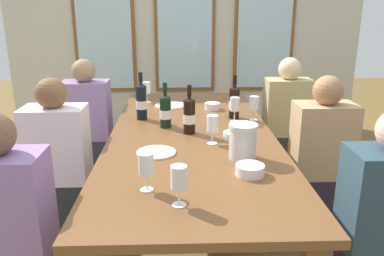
{
  "coord_description": "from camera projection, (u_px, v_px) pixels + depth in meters",
  "views": [
    {
      "loc": [
        -0.08,
        -2.38,
        1.52
      ],
      "look_at": [
        0.0,
        -0.04,
        0.79
      ],
      "focal_mm": 36.8,
      "sensor_mm": 36.0,
      "label": 1
    }
  ],
  "objects": [
    {
      "name": "seated_person_3",
      "position": [
        286.0,
        125.0,
        3.42
      ],
      "size": [
        0.38,
        0.24,
        1.11
      ],
      "color": "#352E2F",
      "rests_on": "ground"
    },
    {
      "name": "wine_bottle_0",
      "position": [
        234.0,
        102.0,
        2.82
      ],
      "size": [
        0.08,
        0.08,
        0.31
      ],
      "color": "black",
      "rests_on": "dining_table"
    },
    {
      "name": "wine_bottle_1",
      "position": [
        189.0,
        115.0,
        2.48
      ],
      "size": [
        0.08,
        0.08,
        0.31
      ],
      "color": "black",
      "rests_on": "dining_table"
    },
    {
      "name": "wine_glass_4",
      "position": [
        146.0,
        166.0,
        1.71
      ],
      "size": [
        0.07,
        0.07,
        0.17
      ],
      "color": "white",
      "rests_on": "dining_table"
    },
    {
      "name": "wine_glass_2",
      "position": [
        235.0,
        105.0,
        2.73
      ],
      "size": [
        0.07,
        0.07,
        0.17
      ],
      "color": "white",
      "rests_on": "dining_table"
    },
    {
      "name": "wine_glass_3",
      "position": [
        213.0,
        125.0,
        2.29
      ],
      "size": [
        0.07,
        0.07,
        0.17
      ],
      "color": "white",
      "rests_on": "dining_table"
    },
    {
      "name": "dining_table",
      "position": [
        192.0,
        143.0,
        2.53
      ],
      "size": [
        1.03,
        2.42,
        0.74
      ],
      "color": "brown",
      "rests_on": "ground"
    },
    {
      "name": "tasting_bowl_1",
      "position": [
        233.0,
        136.0,
        2.4
      ],
      "size": [
        0.12,
        0.12,
        0.04
      ],
      "primitive_type": "cylinder",
      "color": "white",
      "rests_on": "dining_table"
    },
    {
      "name": "seated_person_5",
      "position": [
        320.0,
        164.0,
        2.58
      ],
      "size": [
        0.38,
        0.24,
        1.11
      ],
      "color": "#2E2233",
      "rests_on": "ground"
    },
    {
      "name": "ground_plane",
      "position": [
        192.0,
        235.0,
        2.73
      ],
      "size": [
        12.0,
        12.0,
        0.0
      ],
      "primitive_type": "plane",
      "color": "brown"
    },
    {
      "name": "metal_pitcher",
      "position": [
        243.0,
        141.0,
        2.07
      ],
      "size": [
        0.16,
        0.16,
        0.19
      ],
      "color": "silver",
      "rests_on": "dining_table"
    },
    {
      "name": "wine_glass_1",
      "position": [
        254.0,
        104.0,
        2.76
      ],
      "size": [
        0.07,
        0.07,
        0.17
      ],
      "color": "white",
      "rests_on": "dining_table"
    },
    {
      "name": "seated_person_1",
      "position": [
        382.0,
        232.0,
        1.8
      ],
      "size": [
        0.38,
        0.24,
        1.11
      ],
      "color": "#322940",
      "rests_on": "ground"
    },
    {
      "name": "seated_person_4",
      "position": [
        59.0,
        169.0,
        2.51
      ],
      "size": [
        0.38,
        0.24,
        1.11
      ],
      "color": "#252B2B",
      "rests_on": "ground"
    },
    {
      "name": "wine_bottle_2",
      "position": [
        165.0,
        111.0,
        2.6
      ],
      "size": [
        0.08,
        0.08,
        0.3
      ],
      "color": "black",
      "rests_on": "dining_table"
    },
    {
      "name": "wine_glass_0",
      "position": [
        147.0,
        88.0,
        3.27
      ],
      "size": [
        0.07,
        0.07,
        0.17
      ],
      "color": "white",
      "rests_on": "dining_table"
    },
    {
      "name": "tasting_bowl_2",
      "position": [
        250.0,
        170.0,
        1.89
      ],
      "size": [
        0.14,
        0.14,
        0.05
      ],
      "primitive_type": "cylinder",
      "color": "white",
      "rests_on": "dining_table"
    },
    {
      "name": "back_wall_with_windows",
      "position": [
        185.0,
        11.0,
        4.63
      ],
      "size": [
        4.23,
        0.1,
        2.9
      ],
      "color": "beige",
      "rests_on": "ground"
    },
    {
      "name": "white_plate_1",
      "position": [
        156.0,
        152.0,
        2.17
      ],
      "size": [
        0.22,
        0.22,
        0.01
      ],
      "primitive_type": "cylinder",
      "color": "white",
      "rests_on": "dining_table"
    },
    {
      "name": "wine_glass_5",
      "position": [
        179.0,
        179.0,
        1.57
      ],
      "size": [
        0.07,
        0.07,
        0.17
      ],
      "color": "white",
      "rests_on": "dining_table"
    },
    {
      "name": "white_plate_0",
      "position": [
        170.0,
        105.0,
        3.19
      ],
      "size": [
        0.25,
        0.25,
        0.01
      ],
      "primitive_type": "cylinder",
      "color": "white",
      "rests_on": "dining_table"
    },
    {
      "name": "seated_person_2",
      "position": [
        88.0,
        129.0,
        3.31
      ],
      "size": [
        0.38,
        0.24,
        1.11
      ],
      "color": "#282A38",
      "rests_on": "ground"
    },
    {
      "name": "wine_bottle_3",
      "position": [
        141.0,
        101.0,
        2.78
      ],
      "size": [
        0.08,
        0.08,
        0.34
      ],
      "color": "black",
      "rests_on": "dining_table"
    },
    {
      "name": "seated_person_0",
      "position": [
        9.0,
        238.0,
        1.76
      ],
      "size": [
        0.38,
        0.24,
        1.11
      ],
      "color": "#233143",
      "rests_on": "ground"
    },
    {
      "name": "tasting_bowl_0",
      "position": [
        212.0,
        106.0,
        3.08
      ],
      "size": [
        0.12,
        0.12,
        0.05
      ],
      "primitive_type": "cylinder",
      "color": "white",
      "rests_on": "dining_table"
    }
  ]
}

